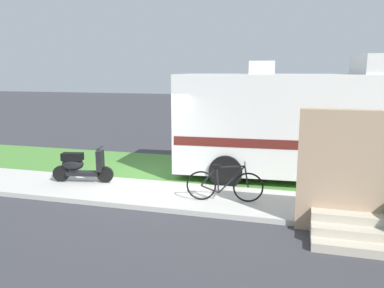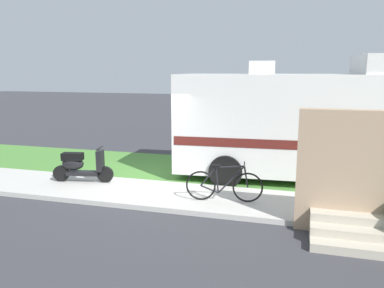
{
  "view_description": "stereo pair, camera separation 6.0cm",
  "coord_description": "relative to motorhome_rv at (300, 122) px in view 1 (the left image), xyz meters",
  "views": [
    {
      "loc": [
        4.05,
        -9.85,
        3.11
      ],
      "look_at": [
        1.23,
        0.3,
        1.1
      ],
      "focal_mm": 36.09,
      "sensor_mm": 36.0,
      "label": 1
    },
    {
      "loc": [
        4.1,
        -9.84,
        3.11
      ],
      "look_at": [
        1.23,
        0.3,
        1.1
      ],
      "focal_mm": 36.09,
      "sensor_mm": 36.0,
      "label": 2
    }
  ],
  "objects": [
    {
      "name": "grass_strip",
      "position": [
        -4.09,
        0.17,
        -1.64
      ],
      "size": [
        24.0,
        3.4,
        0.08
      ],
      "color": "#4C8438",
      "rests_on": "ground"
    },
    {
      "name": "pickup_truck_near",
      "position": [
        2.12,
        4.91,
        -0.69
      ],
      "size": [
        5.69,
        2.12,
        1.86
      ],
      "color": "#1E2328",
      "rests_on": "ground"
    },
    {
      "name": "porch_steps",
      "position": [
        0.98,
        -3.62,
        -0.71
      ],
      "size": [
        2.0,
        1.26,
        2.4
      ],
      "color": "#BCB29E",
      "rests_on": "ground"
    },
    {
      "name": "bicycle",
      "position": [
        -1.62,
        -2.71,
        -1.17
      ],
      "size": [
        1.78,
        0.52,
        0.9
      ],
      "color": "black",
      "rests_on": "ground"
    },
    {
      "name": "motorhome_rv",
      "position": [
        0.0,
        0.0,
        0.0
      ],
      "size": [
        6.74,
        2.91,
        3.51
      ],
      "color": "silver",
      "rests_on": "ground"
    },
    {
      "name": "bottle_green",
      "position": [
        0.11,
        -2.39,
        -1.46
      ],
      "size": [
        0.07,
        0.07,
        0.23
      ],
      "color": "#B2B2B7",
      "rests_on": "ground"
    },
    {
      "name": "scooter",
      "position": [
        -5.68,
        -2.21,
        -1.1
      ],
      "size": [
        1.66,
        0.6,
        0.97
      ],
      "color": "black",
      "rests_on": "ground"
    },
    {
      "name": "sidewalk",
      "position": [
        -4.09,
        -2.53,
        -1.62
      ],
      "size": [
        24.0,
        2.0,
        0.12
      ],
      "color": "beige",
      "rests_on": "ground"
    },
    {
      "name": "ground_plane",
      "position": [
        -4.09,
        -1.33,
        -1.68
      ],
      "size": [
        80.0,
        80.0,
        0.0
      ],
      "primitive_type": "plane",
      "color": "#38383D"
    }
  ]
}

